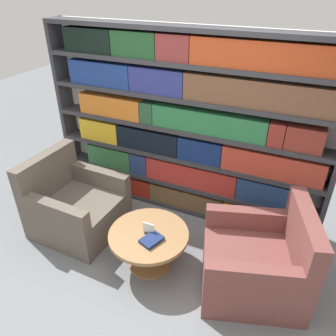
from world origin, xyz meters
name	(u,v)px	position (x,y,z in m)	size (l,w,h in m)	color
ground_plane	(131,276)	(0.00, 0.00, 0.00)	(14.00, 14.00, 0.00)	slate
bookshelf	(185,128)	(0.03, 1.32, 1.11)	(3.36, 0.30, 2.21)	silver
armchair_left	(75,207)	(-0.96, 0.39, 0.30)	(0.95, 0.90, 0.91)	brown
armchair_right	(258,263)	(1.16, 0.40, 0.30)	(1.14, 1.11, 0.91)	brown
coffee_table	(149,242)	(0.10, 0.22, 0.31)	(0.80, 0.80, 0.43)	olive
table_sign	(148,229)	(0.10, 0.22, 0.48)	(0.12, 0.06, 0.12)	black
stray_book	(152,240)	(0.18, 0.13, 0.45)	(0.22, 0.25, 0.04)	navy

